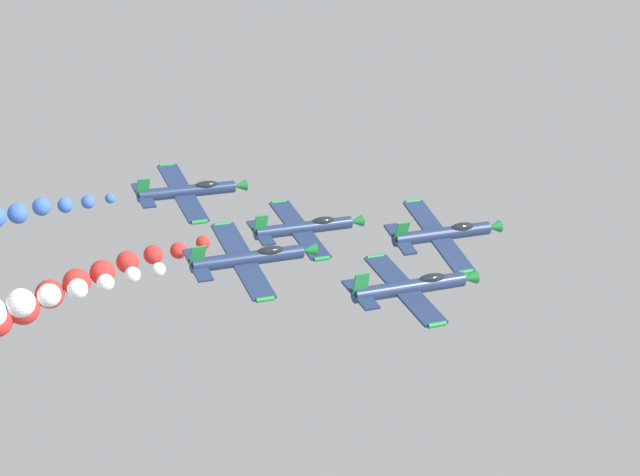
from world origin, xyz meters
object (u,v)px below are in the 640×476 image
airplane_lead (444,233)px  airplane_right_inner (412,287)px  airplane_left_inner (306,227)px  airplane_left_outer (250,258)px  airplane_right_outer (189,191)px

airplane_lead → airplane_right_inner: bearing=-43.4°
airplane_left_inner → airplane_left_outer: 12.08m
airplane_right_inner → airplane_lead: bearing=136.6°
airplane_left_inner → airplane_right_inner: (17.61, 0.16, -0.22)m
airplane_right_inner → airplane_left_outer: bearing=-136.3°
airplane_lead → airplane_left_outer: airplane_lead is taller
airplane_lead → airplane_left_outer: bearing=-91.3°
airplane_lead → airplane_left_inner: bearing=-136.1°
airplane_right_outer → airplane_left_outer: bearing=-3.5°
airplane_left_outer → airplane_right_outer: (-16.83, 1.04, 1.64)m
airplane_lead → airplane_right_inner: size_ratio=1.00×
airplane_left_inner → airplane_left_outer: bearing=-45.7°
airplane_right_inner → airplane_right_outer: airplane_right_outer is taller
airplane_left_outer → airplane_right_outer: airplane_right_outer is taller
airplane_lead → airplane_left_inner: 12.24m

